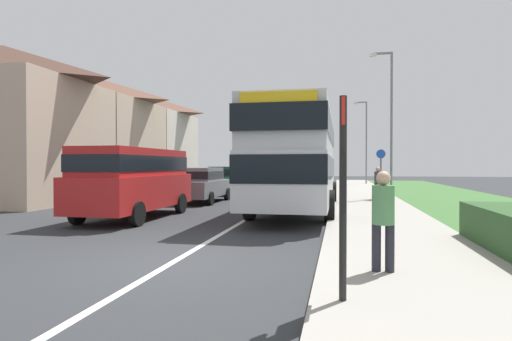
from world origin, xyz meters
The scene contains 15 objects.
ground_plane centered at (0.00, 0.00, 0.00)m, with size 120.00×120.00×0.00m, color #2D3033.
lane_marking_centre centered at (0.00, 8.00, 0.00)m, with size 0.14×60.00×0.01m, color silver.
pavement_near_side centered at (4.20, 6.00, 0.06)m, with size 3.20×68.00×0.12m, color #9E998E.
double_decker_bus centered at (1.40, 9.02, 2.14)m, with size 2.80×10.99×3.70m.
parked_van_red centered at (-3.69, 5.76, 1.36)m, with size 2.11×5.44×2.29m.
parked_car_grey centered at (-3.45, 11.86, 0.90)m, with size 1.94×4.53×1.63m.
parked_car_dark_green centered at (-3.71, 17.42, 0.91)m, with size 1.94×3.97×1.66m.
parked_car_blue centered at (-3.45, 22.77, 0.89)m, with size 1.98×4.15×1.62m.
pedestrian_at_stop centered at (3.62, -0.36, 0.98)m, with size 0.34×0.34×1.67m.
pedestrian_walking_away centered at (4.71, 13.46, 0.98)m, with size 0.34×0.34×1.67m.
bus_stop_sign centered at (3.00, -1.88, 1.54)m, with size 0.09×0.52×2.60m.
cycle_route_sign centered at (4.92, 14.42, 1.43)m, with size 0.44×0.08×2.52m.
street_lamp_mid centered at (5.38, 15.02, 4.25)m, with size 1.14×0.20×7.41m.
street_lamp_far centered at (5.10, 31.00, 4.19)m, with size 1.14×0.20×7.28m.
house_terrace_far_side centered at (-12.40, 16.39, 3.65)m, with size 7.79×19.43×7.31m.
Camera 1 is at (2.96, -7.11, 1.77)m, focal length 29.71 mm.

